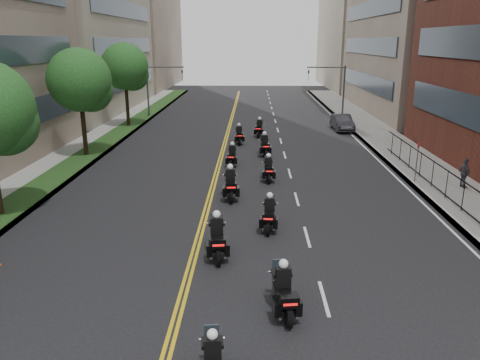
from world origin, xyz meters
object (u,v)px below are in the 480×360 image
object	(u,v)px
motorcycle_7	(265,146)
motorcycle_1	(284,293)
motorcycle_8	(239,136)
pedestrian_c	(465,173)
motorcycle_2	(217,239)
motorcycle_5	(268,170)
motorcycle_3	(269,215)
motorcycle_4	(230,185)
motorcycle_9	(259,129)
parked_sedan	(342,123)
motorcycle_6	(232,156)

from	to	relation	value
motorcycle_7	motorcycle_1	bearing A→B (deg)	-94.30
motorcycle_8	pedestrian_c	bearing A→B (deg)	-48.23
motorcycle_2	pedestrian_c	xyz separation A→B (m)	(13.23, 8.82, 0.25)
motorcycle_2	motorcycle_5	bearing A→B (deg)	70.53
motorcycle_2	motorcycle_5	distance (m)	10.64
motorcycle_3	pedestrian_c	distance (m)	12.65
motorcycle_1	pedestrian_c	bearing A→B (deg)	41.76
motorcycle_4	motorcycle_5	size ratio (longest dim) A/B	1.13
motorcycle_3	pedestrian_c	world-z (taller)	pedestrian_c
motorcycle_5	motorcycle_7	bearing A→B (deg)	89.37
motorcycle_9	motorcycle_3	bearing A→B (deg)	-82.97
motorcycle_7	parked_sedan	distance (m)	12.70
motorcycle_4	motorcycle_5	distance (m)	4.02
motorcycle_8	motorcycle_9	xyz separation A→B (m)	(1.69, 3.05, 0.01)
motorcycle_8	motorcycle_5	bearing A→B (deg)	-84.37
motorcycle_6	motorcycle_9	distance (m)	10.25
motorcycle_3	pedestrian_c	bearing A→B (deg)	33.50
motorcycle_3	motorcycle_9	bearing A→B (deg)	95.53
motorcycle_4	pedestrian_c	size ratio (longest dim) A/B	1.53
motorcycle_1	pedestrian_c	xyz separation A→B (m)	(10.90, 12.73, 0.29)
motorcycle_2	motorcycle_5	xyz separation A→B (m)	(2.31, 10.39, -0.08)
motorcycle_1	motorcycle_2	distance (m)	4.55
motorcycle_5	motorcycle_9	size ratio (longest dim) A/B	0.97
motorcycle_5	motorcycle_3	bearing A→B (deg)	-92.81
motorcycle_2	parked_sedan	distance (m)	28.71
motorcycle_8	motorcycle_3	bearing A→B (deg)	-89.66
motorcycle_4	motorcycle_7	world-z (taller)	motorcycle_4
motorcycle_7	parked_sedan	xyz separation A→B (m)	(7.50, 10.25, 0.03)
motorcycle_4	motorcycle_9	xyz separation A→B (m)	(1.75, 16.86, -0.06)
motorcycle_5	motorcycle_9	world-z (taller)	motorcycle_9
parked_sedan	pedestrian_c	size ratio (longest dim) A/B	2.68
motorcycle_9	motorcycle_4	bearing A→B (deg)	-89.37
motorcycle_3	motorcycle_4	xyz separation A→B (m)	(-1.92, 4.18, 0.07)
motorcycle_9	parked_sedan	distance (m)	8.41
motorcycle_5	motorcycle_6	distance (m)	4.11
motorcycle_7	motorcycle_3	bearing A→B (deg)	-95.06
pedestrian_c	motorcycle_4	bearing A→B (deg)	89.27
motorcycle_1	motorcycle_7	xyz separation A→B (m)	(-0.10, 20.67, 0.01)
motorcycle_9	motorcycle_1	bearing A→B (deg)	-82.63
motorcycle_2	pedestrian_c	size ratio (longest dim) A/B	1.51
motorcycle_1	motorcycle_3	size ratio (longest dim) A/B	1.04
motorcycle_4	motorcycle_8	world-z (taller)	motorcycle_4
motorcycle_6	parked_sedan	size ratio (longest dim) A/B	0.50
motorcycle_5	motorcycle_4	bearing A→B (deg)	-123.21
motorcycle_7	motorcycle_8	bearing A→B (deg)	111.61
parked_sedan	motorcycle_8	bearing A→B (deg)	-148.63
motorcycle_7	pedestrian_c	world-z (taller)	pedestrian_c
motorcycle_4	motorcycle_6	world-z (taller)	motorcycle_4
motorcycle_1	motorcycle_5	world-z (taller)	motorcycle_1
motorcycle_9	motorcycle_5	bearing A→B (deg)	-81.87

